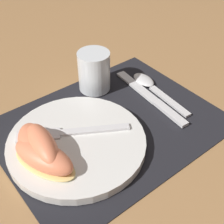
{
  "coord_description": "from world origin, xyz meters",
  "views": [
    {
      "loc": [
        -0.27,
        -0.34,
        0.4
      ],
      "look_at": [
        0.01,
        0.01,
        0.02
      ],
      "focal_mm": 50.0,
      "sensor_mm": 36.0,
      "label": 1
    }
  ],
  "objects_px": {
    "knife": "(151,98)",
    "fork": "(65,133)",
    "plate": "(77,143)",
    "citrus_wedge_2": "(44,158)",
    "spoon": "(150,85)",
    "citrus_wedge_0": "(33,144)",
    "juice_glass": "(94,73)",
    "citrus_wedge_1": "(43,147)"
  },
  "relations": [
    {
      "from": "citrus_wedge_0",
      "to": "juice_glass",
      "type": "bearing_deg",
      "value": 26.93
    },
    {
      "from": "knife",
      "to": "citrus_wedge_1",
      "type": "distance_m",
      "value": 0.26
    },
    {
      "from": "knife",
      "to": "citrus_wedge_1",
      "type": "relative_size",
      "value": 1.93
    },
    {
      "from": "spoon",
      "to": "fork",
      "type": "height_order",
      "value": "fork"
    },
    {
      "from": "fork",
      "to": "citrus_wedge_1",
      "type": "distance_m",
      "value": 0.06
    },
    {
      "from": "fork",
      "to": "citrus_wedge_0",
      "type": "distance_m",
      "value": 0.06
    },
    {
      "from": "spoon",
      "to": "fork",
      "type": "relative_size",
      "value": 0.95
    },
    {
      "from": "spoon",
      "to": "citrus_wedge_1",
      "type": "relative_size",
      "value": 1.54
    },
    {
      "from": "spoon",
      "to": "citrus_wedge_2",
      "type": "distance_m",
      "value": 0.3
    },
    {
      "from": "spoon",
      "to": "citrus_wedge_1",
      "type": "bearing_deg",
      "value": -170.74
    },
    {
      "from": "juice_glass",
      "to": "spoon",
      "type": "relative_size",
      "value": 0.49
    },
    {
      "from": "plate",
      "to": "citrus_wedge_0",
      "type": "xyz_separation_m",
      "value": [
        -0.07,
        0.02,
        0.02
      ]
    },
    {
      "from": "juice_glass",
      "to": "citrus_wedge_1",
      "type": "height_order",
      "value": "juice_glass"
    },
    {
      "from": "citrus_wedge_1",
      "to": "juice_glass",
      "type": "bearing_deg",
      "value": 32.45
    },
    {
      "from": "citrus_wedge_2",
      "to": "knife",
      "type": "bearing_deg",
      "value": 6.49
    },
    {
      "from": "juice_glass",
      "to": "citrus_wedge_2",
      "type": "xyz_separation_m",
      "value": [
        -0.2,
        -0.14,
        -0.01
      ]
    },
    {
      "from": "knife",
      "to": "citrus_wedge_2",
      "type": "height_order",
      "value": "citrus_wedge_2"
    },
    {
      "from": "citrus_wedge_2",
      "to": "plate",
      "type": "bearing_deg",
      "value": 12.04
    },
    {
      "from": "citrus_wedge_0",
      "to": "citrus_wedge_2",
      "type": "height_order",
      "value": "citrus_wedge_2"
    },
    {
      "from": "juice_glass",
      "to": "fork",
      "type": "height_order",
      "value": "juice_glass"
    },
    {
      "from": "citrus_wedge_1",
      "to": "citrus_wedge_2",
      "type": "bearing_deg",
      "value": -117.26
    },
    {
      "from": "spoon",
      "to": "knife",
      "type": "bearing_deg",
      "value": -130.74
    },
    {
      "from": "knife",
      "to": "fork",
      "type": "distance_m",
      "value": 0.2
    },
    {
      "from": "citrus_wedge_0",
      "to": "citrus_wedge_1",
      "type": "distance_m",
      "value": 0.02
    },
    {
      "from": "fork",
      "to": "citrus_wedge_2",
      "type": "height_order",
      "value": "citrus_wedge_2"
    },
    {
      "from": "fork",
      "to": "citrus_wedge_0",
      "type": "xyz_separation_m",
      "value": [
        -0.06,
        -0.0,
        0.01
      ]
    },
    {
      "from": "juice_glass",
      "to": "citrus_wedge_2",
      "type": "relative_size",
      "value": 0.68
    },
    {
      "from": "juice_glass",
      "to": "fork",
      "type": "distance_m",
      "value": 0.17
    },
    {
      "from": "juice_glass",
      "to": "citrus_wedge_1",
      "type": "xyz_separation_m",
      "value": [
        -0.19,
        -0.12,
        -0.0
      ]
    },
    {
      "from": "spoon",
      "to": "fork",
      "type": "distance_m",
      "value": 0.23
    },
    {
      "from": "plate",
      "to": "fork",
      "type": "distance_m",
      "value": 0.03
    },
    {
      "from": "citrus_wedge_1",
      "to": "citrus_wedge_2",
      "type": "height_order",
      "value": "citrus_wedge_1"
    },
    {
      "from": "plate",
      "to": "citrus_wedge_2",
      "type": "bearing_deg",
      "value": -167.96
    },
    {
      "from": "citrus_wedge_1",
      "to": "citrus_wedge_2",
      "type": "distance_m",
      "value": 0.02
    },
    {
      "from": "juice_glass",
      "to": "knife",
      "type": "relative_size",
      "value": 0.4
    },
    {
      "from": "knife",
      "to": "citrus_wedge_1",
      "type": "xyz_separation_m",
      "value": [
        -0.26,
        -0.01,
        0.03
      ]
    },
    {
      "from": "citrus_wedge_2",
      "to": "citrus_wedge_1",
      "type": "bearing_deg",
      "value": 62.74
    },
    {
      "from": "knife",
      "to": "fork",
      "type": "height_order",
      "value": "fork"
    },
    {
      "from": "citrus_wedge_0",
      "to": "plate",
      "type": "bearing_deg",
      "value": -17.69
    },
    {
      "from": "plate",
      "to": "citrus_wedge_1",
      "type": "xyz_separation_m",
      "value": [
        -0.06,
        0.0,
        0.03
      ]
    },
    {
      "from": "fork",
      "to": "citrus_wedge_1",
      "type": "relative_size",
      "value": 1.63
    },
    {
      "from": "citrus_wedge_2",
      "to": "juice_glass",
      "type": "bearing_deg",
      "value": 34.67
    }
  ]
}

